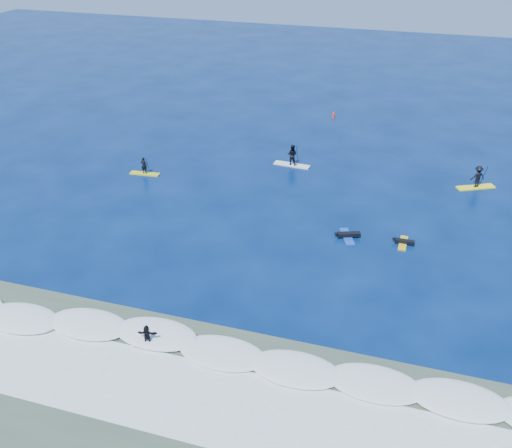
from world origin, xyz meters
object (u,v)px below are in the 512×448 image
(wave_surfer, at_px, (147,336))
(sup_paddler_right, at_px, (477,178))
(sup_paddler_center, at_px, (292,157))
(prone_paddler_near, at_px, (403,242))
(prone_paddler_far, at_px, (347,235))
(sup_paddler_left, at_px, (144,168))
(marker_buoy, at_px, (334,115))

(wave_surfer, bearing_deg, sup_paddler_right, 43.22)
(sup_paddler_center, bearing_deg, sup_paddler_right, 4.76)
(prone_paddler_near, distance_m, wave_surfer, 19.35)
(sup_paddler_center, distance_m, prone_paddler_far, 13.10)
(sup_paddler_left, xyz_separation_m, prone_paddler_near, (22.69, -5.21, -0.44))
(sup_paddler_center, distance_m, marker_buoy, 14.12)
(sup_paddler_right, bearing_deg, sup_paddler_left, 164.26)
(sup_paddler_right, relative_size, marker_buoy, 4.57)
(prone_paddler_far, xyz_separation_m, wave_surfer, (-8.45, -14.60, 0.56))
(prone_paddler_far, distance_m, marker_buoy, 25.81)
(marker_buoy, bearing_deg, sup_paddler_right, -43.76)
(sup_paddler_left, height_order, prone_paddler_near, sup_paddler_left)
(sup_paddler_right, bearing_deg, prone_paddler_near, -142.35)
(sup_paddler_left, relative_size, prone_paddler_near, 1.35)
(sup_paddler_center, relative_size, sup_paddler_right, 1.03)
(sup_paddler_center, bearing_deg, sup_paddler_left, -150.09)
(sup_paddler_right, distance_m, wave_surfer, 31.16)
(wave_surfer, xyz_separation_m, marker_buoy, (2.85, 39.80, -0.42))
(sup_paddler_left, relative_size, prone_paddler_far, 1.10)
(sup_paddler_right, bearing_deg, wave_surfer, -151.44)
(sup_paddler_center, xyz_separation_m, marker_buoy, (1.26, 14.05, -0.55))
(wave_surfer, distance_m, marker_buoy, 39.90)
(wave_surfer, bearing_deg, sup_paddler_left, 104.51)
(sup_paddler_right, relative_size, prone_paddler_near, 1.65)
(sup_paddler_left, height_order, sup_paddler_right, sup_paddler_right)
(sup_paddler_right, distance_m, prone_paddler_near, 12.08)
(sup_paddler_center, height_order, prone_paddler_near, sup_paddler_center)
(prone_paddler_near, height_order, prone_paddler_far, prone_paddler_far)
(wave_surfer, bearing_deg, marker_buoy, 73.20)
(prone_paddler_far, bearing_deg, sup_paddler_center, 9.88)
(sup_paddler_left, distance_m, prone_paddler_near, 23.29)
(sup_paddler_right, xyz_separation_m, wave_surfer, (-17.45, -25.81, -0.16))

